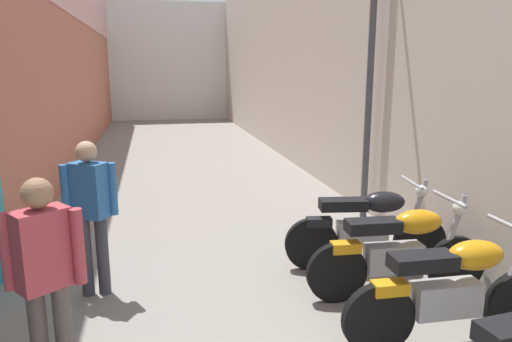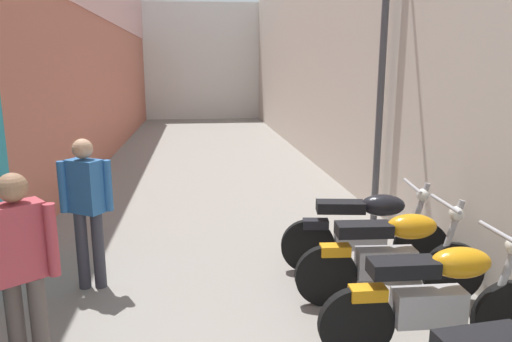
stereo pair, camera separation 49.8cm
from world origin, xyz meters
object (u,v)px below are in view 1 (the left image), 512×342
object	(u,v)px
motorcycle_sixth	(367,226)
pedestrian_mid_alley	(45,274)
pedestrian_further_down	(91,207)
motorcycle_fourth	(453,289)
street_lamp	(366,35)
motorcycle_fifth	(400,250)

from	to	relation	value
motorcycle_sixth	pedestrian_mid_alley	distance (m)	3.45
pedestrian_mid_alley	pedestrian_further_down	world-z (taller)	same
motorcycle_fourth	pedestrian_mid_alley	size ratio (longest dim) A/B	1.18
pedestrian_further_down	street_lamp	bearing A→B (deg)	26.05
motorcycle_sixth	pedestrian_mid_alley	world-z (taller)	pedestrian_mid_alley
motorcycle_fourth	pedestrian_further_down	world-z (taller)	pedestrian_further_down
pedestrian_further_down	pedestrian_mid_alley	bearing A→B (deg)	-94.11
pedestrian_mid_alley	street_lamp	bearing A→B (deg)	41.38
motorcycle_fourth	street_lamp	distance (m)	4.07
motorcycle_fifth	pedestrian_further_down	size ratio (longest dim) A/B	1.18
motorcycle_fifth	pedestrian_mid_alley	distance (m)	3.19
pedestrian_mid_alley	pedestrian_further_down	distance (m)	1.53
motorcycle_sixth	street_lamp	world-z (taller)	street_lamp
pedestrian_mid_alley	street_lamp	xyz separation A→B (m)	(3.75, 3.31, 1.79)
motorcycle_fourth	motorcycle_fifth	bearing A→B (deg)	90.00
motorcycle_sixth	pedestrian_further_down	bearing A→B (deg)	-179.77
motorcycle_sixth	pedestrian_further_down	xyz separation A→B (m)	(-2.95, -0.01, 0.42)
pedestrian_mid_alley	pedestrian_further_down	bearing A→B (deg)	85.89
motorcycle_fourth	pedestrian_mid_alley	bearing A→B (deg)	179.26
motorcycle_sixth	street_lamp	bearing A→B (deg)	68.44
motorcycle_fifth	pedestrian_further_down	distance (m)	3.06
motorcycle_fourth	motorcycle_sixth	bearing A→B (deg)	90.00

